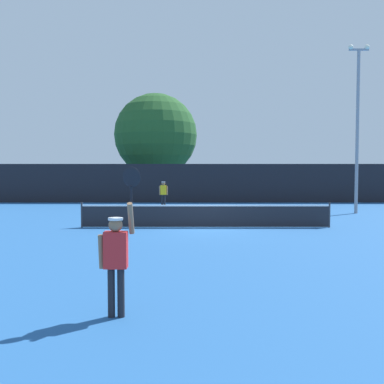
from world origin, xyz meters
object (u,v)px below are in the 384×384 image
at_px(player_serving, 116,251).
at_px(light_pole, 357,119).
at_px(large_tree, 155,135).
at_px(tennis_ball, 246,225).
at_px(parked_car_near, 225,188).
at_px(player_receiving, 163,192).

xyz_separation_m(player_serving, light_pole, (10.51, 17.36, 4.17)).
relative_size(player_serving, large_tree, 0.27).
bearing_deg(tennis_ball, light_pole, 38.30).
xyz_separation_m(tennis_ball, parked_car_near, (0.67, 21.31, 0.74)).
bearing_deg(large_tree, light_pole, -48.68).
height_order(player_receiving, tennis_ball, player_receiving).
xyz_separation_m(tennis_ball, light_pole, (6.85, 5.41, 5.24)).
distance_m(player_serving, parked_car_near, 33.54).
xyz_separation_m(tennis_ball, large_tree, (-5.61, 19.60, 5.49)).
bearing_deg(player_serving, large_tree, 93.56).
bearing_deg(player_serving, light_pole, 58.82).
relative_size(large_tree, parked_car_near, 2.07).
xyz_separation_m(player_receiving, tennis_ball, (4.27, -9.28, -1.00)).
bearing_deg(large_tree, player_receiving, -82.57).
distance_m(player_serving, light_pole, 20.72).
bearing_deg(parked_car_near, large_tree, -156.65).
bearing_deg(light_pole, player_serving, -121.18).
bearing_deg(player_receiving, light_pole, 160.81).
distance_m(player_serving, tennis_ball, 12.54).
distance_m(tennis_ball, light_pole, 10.18).
xyz_separation_m(player_serving, tennis_ball, (3.65, 11.95, -1.06)).
xyz_separation_m(player_serving, player_receiving, (-0.62, 21.23, -0.06)).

